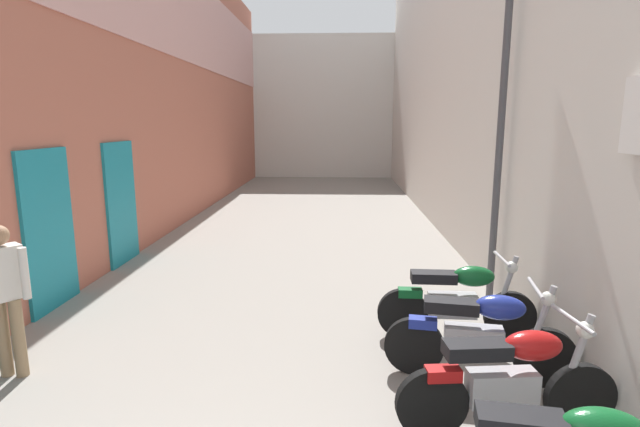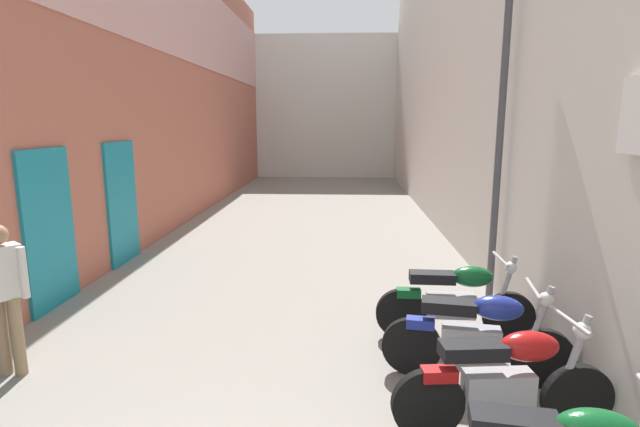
{
  "view_description": "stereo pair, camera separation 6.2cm",
  "coord_description": "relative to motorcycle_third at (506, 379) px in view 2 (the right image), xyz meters",
  "views": [
    {
      "loc": [
        0.83,
        -0.65,
        2.55
      ],
      "look_at": [
        0.48,
        7.37,
        1.02
      ],
      "focal_mm": 27.16,
      "sensor_mm": 36.0,
      "label": 1
    },
    {
      "loc": [
        0.89,
        -0.65,
        2.55
      ],
      "look_at": [
        0.48,
        7.37,
        1.02
      ],
      "focal_mm": 27.16,
      "sensor_mm": 36.0,
      "label": 2
    }
  ],
  "objects": [
    {
      "name": "ground_plane",
      "position": [
        -2.22,
        5.82,
        -0.5
      ],
      "size": [
        37.67,
        37.67,
        0.0
      ],
      "primitive_type": "plane",
      "color": "gray"
    },
    {
      "name": "building_left",
      "position": [
        -5.56,
        7.76,
        3.16
      ],
      "size": [
        0.45,
        21.67,
        7.26
      ],
      "color": "#B76651",
      "rests_on": "ground"
    },
    {
      "name": "building_right",
      "position": [
        1.14,
        7.81,
        3.49
      ],
      "size": [
        0.45,
        21.67,
        7.98
      ],
      "color": "beige",
      "rests_on": "ground"
    },
    {
      "name": "building_far_end",
      "position": [
        -2.22,
        19.65,
        2.69
      ],
      "size": [
        9.31,
        2.0,
        6.37
      ],
      "primitive_type": "cube",
      "color": "silver",
      "rests_on": "ground"
    },
    {
      "name": "motorcycle_third",
      "position": [
        0.0,
        0.0,
        0.0
      ],
      "size": [
        1.85,
        0.58,
        1.04
      ],
      "color": "black",
      "rests_on": "ground"
    },
    {
      "name": "motorcycle_fourth",
      "position": [
        -0.0,
        0.86,
        0.0
      ],
      "size": [
        1.84,
        0.58,
        1.04
      ],
      "color": "black",
      "rests_on": "ground"
    },
    {
      "name": "motorcycle_fifth",
      "position": [
        0.0,
        1.8,
        0.0
      ],
      "size": [
        1.85,
        0.58,
        1.04
      ],
      "color": "black",
      "rests_on": "ground"
    },
    {
      "name": "pedestrian_mid_alley",
      "position": [
        -4.7,
        0.74,
        0.42
      ],
      "size": [
        0.52,
        0.39,
        1.57
      ],
      "color": "#8C7251",
      "rests_on": "ground"
    },
    {
      "name": "street_lamp",
      "position": [
        0.7,
        3.12,
        2.12
      ],
      "size": [
        0.79,
        0.18,
        4.46
      ],
      "color": "#47474C",
      "rests_on": "ground"
    }
  ]
}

